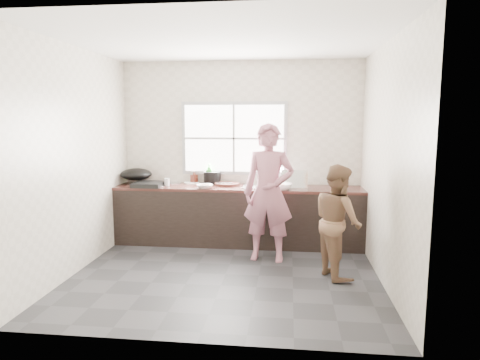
# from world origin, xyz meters

# --- Properties ---
(floor) EXTENTS (3.60, 3.20, 0.01)m
(floor) POSITION_xyz_m (0.00, 0.00, -0.01)
(floor) COLOR #28282A
(floor) RESTS_ON ground
(ceiling) EXTENTS (3.60, 3.20, 0.01)m
(ceiling) POSITION_xyz_m (0.00, 0.00, 2.71)
(ceiling) COLOR silver
(ceiling) RESTS_ON wall_back
(wall_back) EXTENTS (3.60, 0.01, 2.70)m
(wall_back) POSITION_xyz_m (0.00, 1.60, 1.35)
(wall_back) COLOR beige
(wall_back) RESTS_ON ground
(wall_left) EXTENTS (0.01, 3.20, 2.70)m
(wall_left) POSITION_xyz_m (-1.80, 0.00, 1.35)
(wall_left) COLOR beige
(wall_left) RESTS_ON ground
(wall_right) EXTENTS (0.01, 3.20, 2.70)m
(wall_right) POSITION_xyz_m (1.80, 0.00, 1.35)
(wall_right) COLOR silver
(wall_right) RESTS_ON ground
(wall_front) EXTENTS (3.60, 0.01, 2.70)m
(wall_front) POSITION_xyz_m (0.00, -1.60, 1.35)
(wall_front) COLOR beige
(wall_front) RESTS_ON ground
(cabinet) EXTENTS (3.60, 0.62, 0.82)m
(cabinet) POSITION_xyz_m (0.00, 1.29, 0.41)
(cabinet) COLOR black
(cabinet) RESTS_ON floor
(countertop) EXTENTS (3.60, 0.64, 0.04)m
(countertop) POSITION_xyz_m (0.00, 1.29, 0.84)
(countertop) COLOR #381C17
(countertop) RESTS_ON cabinet
(sink) EXTENTS (0.55, 0.45, 0.02)m
(sink) POSITION_xyz_m (0.35, 1.29, 0.86)
(sink) COLOR silver
(sink) RESTS_ON countertop
(faucet) EXTENTS (0.02, 0.02, 0.30)m
(faucet) POSITION_xyz_m (0.35, 1.49, 1.01)
(faucet) COLOR silver
(faucet) RESTS_ON countertop
(window_frame) EXTENTS (1.60, 0.05, 1.10)m
(window_frame) POSITION_xyz_m (-0.10, 1.59, 1.55)
(window_frame) COLOR #9EA0A5
(window_frame) RESTS_ON wall_back
(window_glazing) EXTENTS (1.50, 0.01, 1.00)m
(window_glazing) POSITION_xyz_m (-0.10, 1.57, 1.55)
(window_glazing) COLOR white
(window_glazing) RESTS_ON window_frame
(woman) EXTENTS (0.65, 0.46, 1.67)m
(woman) POSITION_xyz_m (0.48, 0.61, 0.84)
(woman) COLOR #AA6677
(woman) RESTS_ON floor
(person_side) EXTENTS (0.70, 0.78, 1.33)m
(person_side) POSITION_xyz_m (1.31, 0.12, 0.66)
(person_side) COLOR brown
(person_side) RESTS_ON floor
(cutting_board) EXTENTS (0.44, 0.44, 0.04)m
(cutting_board) POSITION_xyz_m (-0.18, 1.38, 0.88)
(cutting_board) COLOR #341914
(cutting_board) RESTS_ON countertop
(cleaver) EXTENTS (0.23, 0.16, 0.01)m
(cleaver) POSITION_xyz_m (-0.21, 1.33, 0.90)
(cleaver) COLOR silver
(cleaver) RESTS_ON cutting_board
(bowl_mince) EXTENTS (0.30, 0.30, 0.06)m
(bowl_mince) POSITION_xyz_m (-0.46, 1.08, 0.89)
(bowl_mince) COLOR white
(bowl_mince) RESTS_ON countertop
(bowl_crabs) EXTENTS (0.28, 0.28, 0.07)m
(bowl_crabs) POSITION_xyz_m (0.65, 1.08, 0.89)
(bowl_crabs) COLOR silver
(bowl_crabs) RESTS_ON countertop
(bowl_held) EXTENTS (0.20, 0.20, 0.06)m
(bowl_held) POSITION_xyz_m (0.70, 1.27, 0.89)
(bowl_held) COLOR white
(bowl_held) RESTS_ON countertop
(black_pot) EXTENTS (0.34, 0.34, 0.19)m
(black_pot) POSITION_xyz_m (-0.43, 1.52, 0.95)
(black_pot) COLOR black
(black_pot) RESTS_ON countertop
(plate_food) EXTENTS (0.30, 0.30, 0.02)m
(plate_food) POSITION_xyz_m (-0.75, 1.52, 0.87)
(plate_food) COLOR white
(plate_food) RESTS_ON countertop
(bottle_green) EXTENTS (0.12, 0.12, 0.31)m
(bottle_green) POSITION_xyz_m (-0.48, 1.52, 1.01)
(bottle_green) COLOR green
(bottle_green) RESTS_ON countertop
(bottle_brown_tall) EXTENTS (0.10, 0.10, 0.18)m
(bottle_brown_tall) POSITION_xyz_m (-0.71, 1.52, 0.95)
(bottle_brown_tall) COLOR #3F180F
(bottle_brown_tall) RESTS_ON countertop
(bottle_brown_short) EXTENTS (0.18, 0.18, 0.19)m
(bottle_brown_short) POSITION_xyz_m (-0.47, 1.51, 0.95)
(bottle_brown_short) COLOR #442111
(bottle_brown_short) RESTS_ON countertop
(glass_jar) EXTENTS (0.09, 0.09, 0.11)m
(glass_jar) POSITION_xyz_m (-1.06, 1.24, 0.92)
(glass_jar) COLOR silver
(glass_jar) RESTS_ON countertop
(burner) EXTENTS (0.42, 0.42, 0.06)m
(burner) POSITION_xyz_m (-1.31, 1.16, 0.89)
(burner) COLOR black
(burner) RESTS_ON countertop
(wok) EXTENTS (0.55, 0.55, 0.18)m
(wok) POSITION_xyz_m (-1.58, 1.37, 1.01)
(wok) COLOR black
(wok) RESTS_ON burner
(dish_rack) EXTENTS (0.38, 0.28, 0.28)m
(dish_rack) POSITION_xyz_m (0.81, 1.24, 1.00)
(dish_rack) COLOR white
(dish_rack) RESTS_ON countertop
(pot_lid_left) EXTENTS (0.29, 0.29, 0.01)m
(pot_lid_left) POSITION_xyz_m (-1.21, 1.17, 0.87)
(pot_lid_left) COLOR #ACAFB3
(pot_lid_left) RESTS_ON countertop
(pot_lid_right) EXTENTS (0.31, 0.31, 0.01)m
(pot_lid_right) POSITION_xyz_m (-1.02, 1.49, 0.87)
(pot_lid_right) COLOR silver
(pot_lid_right) RESTS_ON countertop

